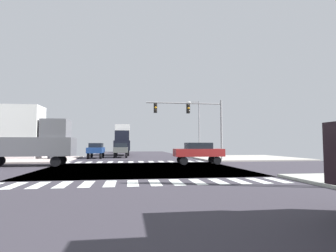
{
  "coord_description": "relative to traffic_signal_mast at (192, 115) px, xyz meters",
  "views": [
    {
      "loc": [
        -0.93,
        -19.58,
        1.76
      ],
      "look_at": [
        2.33,
        2.93,
        3.29
      ],
      "focal_mm": 28.65,
      "sensor_mm": 36.0,
      "label": 1
    }
  ],
  "objects": [
    {
      "name": "box_truck_nearside_1",
      "position": [
        -7.53,
        16.26,
        -2.22
      ],
      "size": [
        2.4,
        7.2,
        4.85
      ],
      "rotation": [
        0.0,
        0.0,
        3.14
      ],
      "color": "black",
      "rests_on": "ground"
    },
    {
      "name": "sidewalk_corner_ne",
      "position": [
        7.47,
        4.5,
        -4.71
      ],
      "size": [
        12.0,
        12.0,
        0.14
      ],
      "color": "#B2ADA3",
      "rests_on": "ground"
    },
    {
      "name": "traffic_signal_mast",
      "position": [
        0.0,
        0.0,
        0.0
      ],
      "size": [
        8.06,
        0.55,
        6.41
      ],
      "color": "gray",
      "rests_on": "ground"
    },
    {
      "name": "sedan_leading_3",
      "position": [
        -0.41,
        -4.0,
        -3.67
      ],
      "size": [
        4.3,
        1.8,
        1.88
      ],
      "rotation": [
        0.0,
        0.0,
        4.71
      ],
      "color": "black",
      "rests_on": "ground"
    },
    {
      "name": "street_lamp",
      "position": [
        2.45,
        7.38,
        -0.28
      ],
      "size": [
        1.78,
        0.32,
        7.45
      ],
      "color": "gray",
      "rests_on": "ground"
    },
    {
      "name": "sedan_queued_2",
      "position": [
        -7.53,
        8.76,
        -3.67
      ],
      "size": [
        1.8,
        4.3,
        1.88
      ],
      "rotation": [
        0.0,
        0.0,
        3.14
      ],
      "color": "black",
      "rests_on": "ground"
    },
    {
      "name": "box_truck_inner_4",
      "position": [
        -14.82,
        -4.0,
        -2.22
      ],
      "size": [
        7.2,
        2.4,
        4.85
      ],
      "rotation": [
        0.0,
        0.0,
        4.71
      ],
      "color": "black",
      "rests_on": "ground"
    },
    {
      "name": "ground",
      "position": [
        -5.53,
        -7.5,
        -4.81
      ],
      "size": [
        90.0,
        90.0,
        0.05
      ],
      "color": "#35313A"
    },
    {
      "name": "sedan_middle_4",
      "position": [
        -10.53,
        7.24,
        -3.67
      ],
      "size": [
        1.8,
        4.3,
        1.88
      ],
      "rotation": [
        0.0,
        0.0,
        3.14
      ],
      "color": "black",
      "rests_on": "ground"
    },
    {
      "name": "crosswalk_far",
      "position": [
        -5.78,
        -0.2,
        -4.78
      ],
      "size": [
        13.5,
        2.0,
        0.01
      ],
      "color": "white",
      "rests_on": "ground"
    },
    {
      "name": "sidewalk_corner_nw",
      "position": [
        -18.53,
        4.5,
        -4.71
      ],
      "size": [
        12.0,
        12.0,
        0.14
      ],
      "color": "#B5A8A2",
      "rests_on": "ground"
    },
    {
      "name": "crosswalk_near",
      "position": [
        -5.78,
        -14.8,
        -4.78
      ],
      "size": [
        13.5,
        2.0,
        0.01
      ],
      "color": "white",
      "rests_on": "ground"
    },
    {
      "name": "sedan_farside_1",
      "position": [
        -7.53,
        28.14,
        -3.67
      ],
      "size": [
        1.8,
        4.3,
        1.88
      ],
      "rotation": [
        0.0,
        0.0,
        3.14
      ],
      "color": "black",
      "rests_on": "ground"
    }
  ]
}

